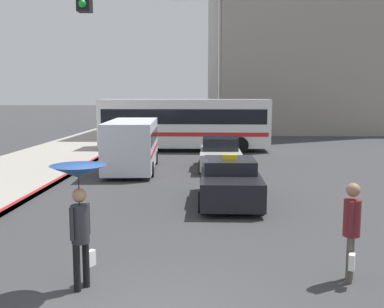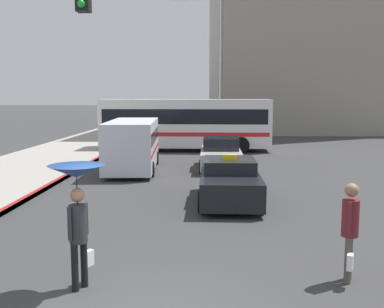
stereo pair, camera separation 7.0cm
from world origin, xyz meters
The scene contains 7 objects.
taxi centered at (1.75, 7.56, 0.65)m, with size 1.91×4.11×1.52m.
sedan_red centered at (1.62, 14.08, 0.65)m, with size 1.91×4.09×1.42m.
ambulance_van centered at (-2.35, 13.57, 1.24)m, with size 2.39×5.90×2.23m.
city_bus centered at (-0.38, 20.93, 1.73)m, with size 10.20×2.70×3.12m.
pedestrian_with_umbrella centered at (-1.11, 1.02, 1.69)m, with size 0.95×0.95×2.18m.
pedestrian_man centered at (3.63, 1.52, 1.05)m, with size 0.39×0.60×1.81m.
monument_cross centered at (1.46, 33.89, 9.54)m, with size 7.40×0.90×16.81m.
Camera 1 is at (1.07, -6.34, 3.34)m, focal length 42.00 mm.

